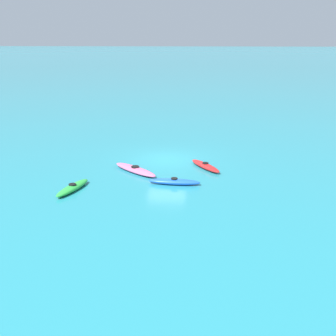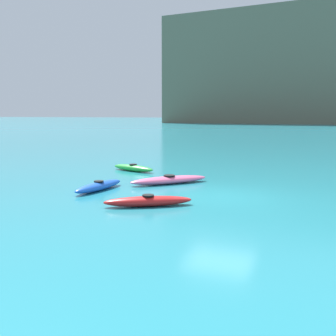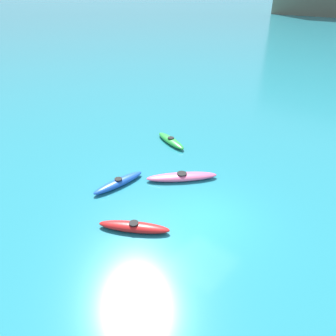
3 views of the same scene
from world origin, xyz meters
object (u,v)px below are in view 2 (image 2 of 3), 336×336
kayak_blue (99,186)px  kayak_green (133,168)px  kayak_pink (169,180)px  kayak_red (148,201)px

kayak_blue → kayak_green: same height
kayak_pink → kayak_green: bearing=138.1°
kayak_pink → kayak_red: (0.98, -4.17, -0.00)m
kayak_blue → kayak_red: bearing=-31.0°
kayak_red → kayak_pink: bearing=103.3°
kayak_blue → kayak_green: 5.41m
kayak_red → kayak_blue: bearing=149.0°
kayak_green → kayak_pink: same height
kayak_green → kayak_pink: bearing=-41.9°
kayak_pink → kayak_red: 4.29m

